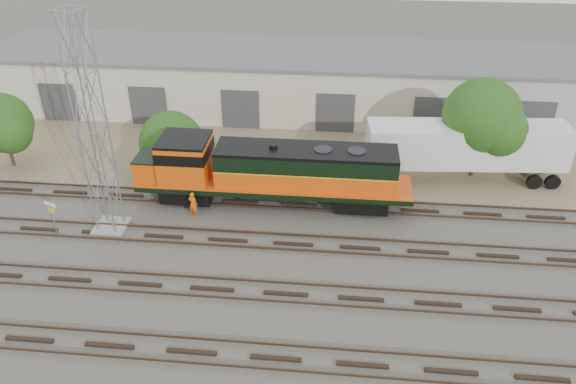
# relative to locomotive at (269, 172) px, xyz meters

# --- Properties ---
(ground) EXTENTS (140.00, 140.00, 0.00)m
(ground) POSITION_rel_locomotive_xyz_m (2.03, -6.00, -2.47)
(ground) COLOR #47423A
(ground) RESTS_ON ground
(dirt_strip) EXTENTS (80.00, 16.00, 0.02)m
(dirt_strip) POSITION_rel_locomotive_xyz_m (2.03, 9.00, -2.46)
(dirt_strip) COLOR #726047
(dirt_strip) RESTS_ON ground
(tracks) EXTENTS (80.00, 20.40, 0.28)m
(tracks) POSITION_rel_locomotive_xyz_m (2.03, -9.00, -2.39)
(tracks) COLOR black
(tracks) RESTS_ON ground
(warehouse) EXTENTS (58.40, 10.40, 5.30)m
(warehouse) POSITION_rel_locomotive_xyz_m (2.08, 16.98, 0.18)
(warehouse) COLOR beige
(warehouse) RESTS_ON ground
(locomotive) EXTENTS (18.02, 3.16, 4.33)m
(locomotive) POSITION_rel_locomotive_xyz_m (0.00, 0.00, 0.00)
(locomotive) COLOR black
(locomotive) RESTS_ON tracks
(signal_tower) EXTENTS (1.99, 1.99, 13.48)m
(signal_tower) POSITION_rel_locomotive_xyz_m (-9.55, -3.77, 4.11)
(signal_tower) COLOR gray
(signal_tower) RESTS_ON ground
(sign_post) EXTENTS (0.89, 0.41, 2.32)m
(sign_post) POSITION_rel_locomotive_xyz_m (-12.68, -4.79, -0.85)
(sign_post) COLOR gray
(sign_post) RESTS_ON ground
(worker) EXTENTS (0.73, 0.58, 1.73)m
(worker) POSITION_rel_locomotive_xyz_m (-4.72, -1.90, -1.61)
(worker) COLOR #D9580C
(worker) RESTS_ON ground
(semi_trailer) EXTENTS (14.01, 3.81, 4.26)m
(semi_trailer) POSITION_rel_locomotive_xyz_m (13.69, 4.67, 0.21)
(semi_trailer) COLOR silver
(semi_trailer) RESTS_ON ground
(dumpster_blue) EXTENTS (2.08, 2.03, 1.50)m
(dumpster_blue) POSITION_rel_locomotive_xyz_m (19.33, 10.85, -1.72)
(dumpster_blue) COLOR navy
(dumpster_blue) RESTS_ON ground
(dumpster_red) EXTENTS (1.92, 1.87, 1.40)m
(dumpster_red) POSITION_rel_locomotive_xyz_m (21.06, 11.96, -1.77)
(dumpster_red) COLOR maroon
(dumpster_red) RESTS_ON ground
(tree_west) EXTENTS (4.56, 4.34, 5.68)m
(tree_west) POSITION_rel_locomotive_xyz_m (-19.72, 3.30, 0.92)
(tree_west) COLOR #382619
(tree_west) RESTS_ON ground
(tree_mid) EXTENTS (4.93, 4.69, 4.69)m
(tree_mid) POSITION_rel_locomotive_xyz_m (-7.53, 4.19, -0.52)
(tree_mid) COLOR #382619
(tree_mid) RESTS_ON ground
(tree_east) EXTENTS (5.70, 5.43, 7.33)m
(tree_east) POSITION_rel_locomotive_xyz_m (14.50, 5.19, 2.00)
(tree_east) COLOR #382619
(tree_east) RESTS_ON ground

